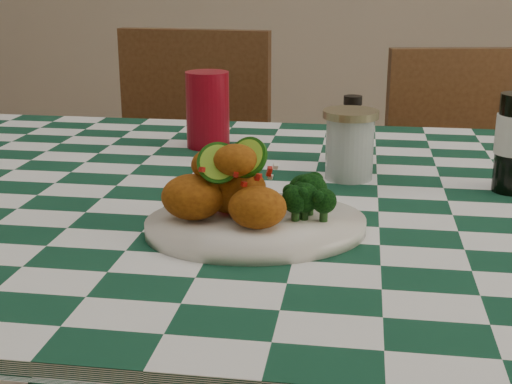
% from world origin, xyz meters
% --- Properties ---
extents(plate, '(0.34, 0.29, 0.02)m').
position_xyz_m(plate, '(-0.06, -0.17, 0.80)').
color(plate, silver).
rests_on(plate, dining_table).
extents(fried_chicken_pile, '(0.15, 0.11, 0.10)m').
position_xyz_m(fried_chicken_pile, '(-0.08, -0.17, 0.85)').
color(fried_chicken_pile, '#99510E').
rests_on(fried_chicken_pile, plate).
extents(broccoli_side, '(0.07, 0.07, 0.05)m').
position_xyz_m(broccoli_side, '(0.02, -0.16, 0.83)').
color(broccoli_side, black).
rests_on(broccoli_side, plate).
extents(red_tumbler, '(0.09, 0.09, 0.14)m').
position_xyz_m(red_tumbler, '(-0.22, 0.28, 0.86)').
color(red_tumbler, maroon).
rests_on(red_tumbler, dining_table).
extents(ketchup_bottle, '(0.07, 0.07, 0.12)m').
position_xyz_m(ketchup_bottle, '(0.06, 0.20, 0.85)').
color(ketchup_bottle, '#6D0505').
rests_on(ketchup_bottle, dining_table).
extents(mason_jar, '(0.11, 0.11, 0.11)m').
position_xyz_m(mason_jar, '(0.06, 0.10, 0.84)').
color(mason_jar, '#B2BCBA').
rests_on(mason_jar, dining_table).
extents(wooden_chair_left, '(0.47, 0.49, 0.95)m').
position_xyz_m(wooden_chair_left, '(-0.42, 0.73, 0.48)').
color(wooden_chair_left, '#472814').
rests_on(wooden_chair_left, ground).
extents(wooden_chair_right, '(0.49, 0.51, 0.92)m').
position_xyz_m(wooden_chair_right, '(0.38, 0.69, 0.46)').
color(wooden_chair_right, '#472814').
rests_on(wooden_chair_right, ground).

